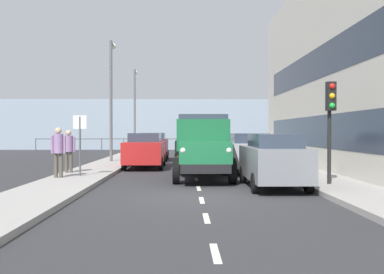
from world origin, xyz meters
TOP-DOWN VIEW (x-y plane):
  - ground_plane at (0.00, -9.60)m, footprint 80.00×80.00m
  - sidewalk_left at (-4.38, -9.60)m, footprint 2.10×39.53m
  - sidewalk_right at (4.38, -9.60)m, footprint 2.10×39.53m
  - road_centreline_markings at (0.00, -9.21)m, footprint 0.12×35.71m
  - sea_horizon at (0.00, -32.36)m, footprint 80.00×0.80m
  - seawall_railing at (-0.00, -28.76)m, footprint 28.08×0.08m
  - truck_vintage_green at (-0.23, -4.24)m, footprint 2.17×5.64m
  - car_grey_kerbside_near at (-2.38, -1.78)m, footprint 1.75×4.18m
  - car_silver_kerbside_1 at (-2.38, -7.44)m, footprint 1.91×4.18m
  - car_red_oppositeside_0 at (2.38, -9.68)m, footprint 1.88×4.40m
  - car_maroon_oppositeside_1 at (2.38, -15.49)m, footprint 1.83×3.96m
  - pedestrian_near_railing at (4.97, -3.71)m, footprint 0.53×0.34m
  - pedestrian_by_lamp at (5.11, -5.69)m, footprint 0.53×0.34m
  - traffic_light_near at (-4.12, -1.51)m, footprint 0.28×0.41m
  - lamp_post_promenade at (4.52, -12.74)m, footprint 0.32×1.14m
  - lamp_post_far at (4.55, -25.02)m, footprint 0.32×1.14m
  - street_sign at (4.32, -4.26)m, footprint 0.50×0.07m

SIDE VIEW (x-z plane):
  - ground_plane at x=0.00m, z-range 0.00..0.00m
  - road_centreline_markings at x=0.00m, z-range 0.00..0.01m
  - sidewalk_left at x=-4.38m, z-range 0.00..0.15m
  - sidewalk_right at x=4.38m, z-range 0.00..0.15m
  - car_maroon_oppositeside_1 at x=2.38m, z-range 0.03..1.75m
  - car_grey_kerbside_near at x=-2.38m, z-range 0.03..1.75m
  - car_silver_kerbside_1 at x=-2.38m, z-range 0.04..1.76m
  - car_red_oppositeside_0 at x=2.38m, z-range 0.04..1.76m
  - seawall_railing at x=0.00m, z-range 0.32..1.52m
  - pedestrian_by_lamp at x=5.11m, z-range 0.30..2.01m
  - truck_vintage_green at x=-0.23m, z-range -0.04..2.39m
  - pedestrian_near_railing at x=4.97m, z-range 0.31..2.11m
  - street_sign at x=4.32m, z-range 0.56..2.81m
  - traffic_light_near at x=-4.12m, z-range 0.87..4.07m
  - sea_horizon at x=0.00m, z-range 0.00..5.00m
  - lamp_post_promenade at x=4.52m, z-range 0.77..7.49m
  - lamp_post_far at x=4.55m, z-range 0.78..7.58m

